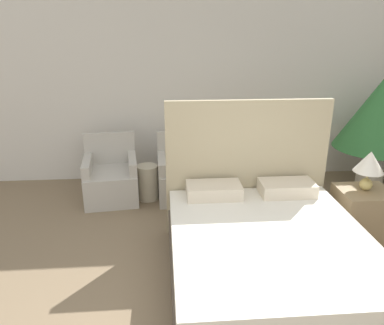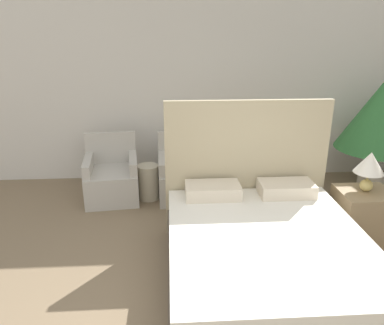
# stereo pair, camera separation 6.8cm
# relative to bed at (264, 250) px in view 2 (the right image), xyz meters

# --- Properties ---
(wall_back) EXTENTS (10.00, 0.06, 2.90)m
(wall_back) POSITION_rel_bed_xyz_m (-0.16, 2.66, 1.14)
(wall_back) COLOR silver
(wall_back) RESTS_ON ground_plane
(bed) EXTENTS (1.78, 2.05, 1.51)m
(bed) POSITION_rel_bed_xyz_m (0.00, 0.00, 0.00)
(bed) COLOR #4C4238
(bed) RESTS_ON ground_plane
(armchair_near_window_left) EXTENTS (0.76, 0.78, 0.86)m
(armchair_near_window_left) POSITION_rel_bed_xyz_m (-1.62, 1.87, -0.05)
(armchair_near_window_left) COLOR #B7B2A8
(armchair_near_window_left) RESTS_ON ground_plane
(armchair_near_window_right) EXTENTS (0.71, 0.73, 0.86)m
(armchair_near_window_right) POSITION_rel_bed_xyz_m (-0.64, 1.87, -0.05)
(armchair_near_window_right) COLOR #B7B2A8
(armchair_near_window_right) RESTS_ON ground_plane
(potted_palm) EXTENTS (1.13, 1.13, 1.64)m
(potted_palm) POSITION_rel_bed_xyz_m (2.01, 1.86, 0.80)
(potted_palm) COLOR beige
(potted_palm) RESTS_ON ground_plane
(nightstand) EXTENTS (0.56, 0.50, 0.58)m
(nightstand) POSITION_rel_bed_xyz_m (1.24, 0.62, -0.02)
(nightstand) COLOR #937A56
(nightstand) RESTS_ON ground_plane
(table_lamp) EXTENTS (0.31, 0.31, 0.43)m
(table_lamp) POSITION_rel_bed_xyz_m (1.24, 0.64, 0.56)
(table_lamp) COLOR tan
(table_lamp) RESTS_ON nightstand
(side_table) EXTENTS (0.28, 0.28, 0.48)m
(side_table) POSITION_rel_bed_xyz_m (-1.13, 1.84, -0.07)
(side_table) COLOR #B7AD93
(side_table) RESTS_ON ground_plane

